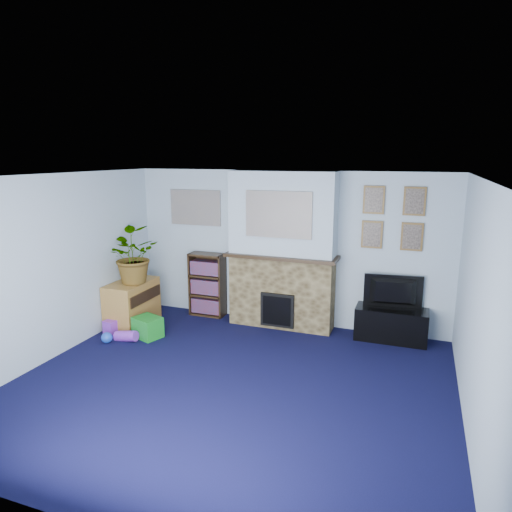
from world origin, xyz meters
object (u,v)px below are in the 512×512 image
at_px(tv_stand, 391,325).
at_px(bookshelf, 208,286).
at_px(television, 393,292).
at_px(sideboard, 132,302).

distance_m(tv_stand, bookshelf, 2.97).
xyz_separation_m(television, sideboard, (-3.90, -0.73, -0.36)).
distance_m(television, bookshelf, 2.97).
bearing_deg(sideboard, television, 10.59).
height_order(tv_stand, sideboard, sideboard).
bearing_deg(bookshelf, sideboard, -140.12).
height_order(bookshelf, sideboard, bookshelf).
height_order(tv_stand, television, television).
bearing_deg(television, sideboard, 3.81).
relative_size(tv_stand, television, 1.22).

